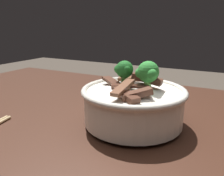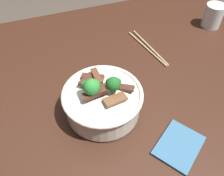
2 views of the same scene
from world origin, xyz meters
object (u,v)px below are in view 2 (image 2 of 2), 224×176
chopsticks_pair (148,48)px  folded_napkin (181,145)px  drinking_glass (213,17)px  rice_bowl (103,100)px

chopsticks_pair → folded_napkin: 0.41m
chopsticks_pair → folded_napkin: size_ratio=1.85×
chopsticks_pair → folded_napkin: bearing=-104.3°
drinking_glass → folded_napkin: 0.61m
drinking_glass → chopsticks_pair: 0.32m
folded_napkin → chopsticks_pair: bearing=75.7°
rice_bowl → drinking_glass: size_ratio=2.41×
drinking_glass → chopsticks_pair: bearing=-171.0°
rice_bowl → folded_napkin: bearing=-48.9°
folded_napkin → drinking_glass: bearing=47.2°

